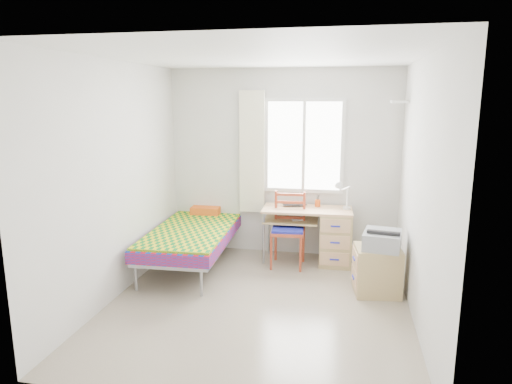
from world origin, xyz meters
TOP-DOWN VIEW (x-y plane):
  - floor at (0.00, 0.00)m, footprint 3.50×3.50m
  - ceiling at (0.00, 0.00)m, footprint 3.50×3.50m
  - wall_back at (0.00, 1.75)m, footprint 3.20×0.00m
  - wall_left at (-1.60, 0.00)m, footprint 0.00×3.50m
  - wall_right at (1.60, 0.00)m, footprint 0.00×3.50m
  - window at (0.30, 1.73)m, footprint 1.10×0.04m
  - curtain at (-0.42, 1.68)m, footprint 0.35×0.05m
  - floating_shelf at (1.49, 1.40)m, footprint 0.20×0.32m
  - bed at (-1.06, 1.06)m, footprint 1.04×2.12m
  - desk at (0.71, 1.42)m, footprint 1.20×0.58m
  - chair at (0.17, 1.24)m, footprint 0.45×0.45m
  - cabinet at (1.27, 0.53)m, footprint 0.56×0.50m
  - printer at (1.31, 0.53)m, footprint 0.47×0.52m
  - laptop at (0.22, 1.49)m, footprint 0.37×0.29m
  - pen_cup at (0.52, 1.57)m, footprint 0.08×0.08m
  - task_lamp at (0.85, 1.38)m, footprint 0.22×0.32m
  - book at (0.17, 1.44)m, footprint 0.25×0.28m

SIDE VIEW (x-z plane):
  - floor at x=0.00m, z-range 0.00..0.00m
  - cabinet at x=1.27m, z-range 0.00..0.54m
  - desk at x=0.71m, z-range 0.03..0.78m
  - bed at x=-1.06m, z-range -0.01..0.89m
  - chair at x=0.17m, z-range 0.06..1.04m
  - book at x=0.17m, z-range 0.58..0.60m
  - printer at x=1.31m, z-range 0.55..0.74m
  - laptop at x=0.22m, z-range 0.74..0.77m
  - pen_cup at x=0.52m, z-range 0.74..0.83m
  - task_lamp at x=0.85m, z-range 0.79..1.18m
  - wall_left at x=-1.60m, z-range -0.45..3.05m
  - wall_right at x=1.60m, z-range -0.45..3.05m
  - wall_back at x=0.00m, z-range -0.30..2.90m
  - curtain at x=-0.42m, z-range 0.60..2.30m
  - window at x=0.30m, z-range 0.90..2.20m
  - floating_shelf at x=1.49m, z-range 2.13..2.17m
  - ceiling at x=0.00m, z-range 2.60..2.60m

